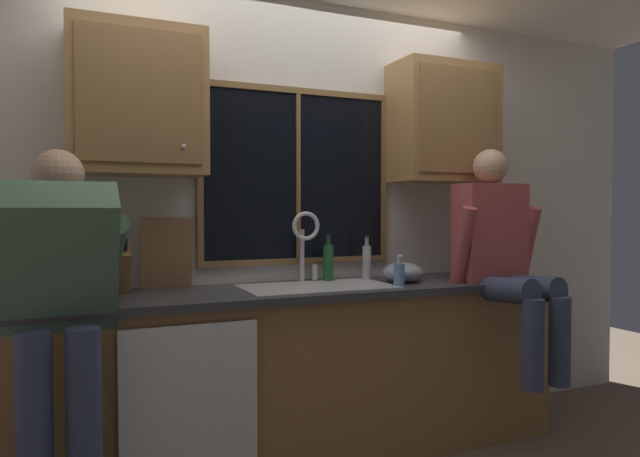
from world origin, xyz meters
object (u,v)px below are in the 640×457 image
Objects in this scene: person_standing at (59,301)px; cutting_board at (167,253)px; knife_block at (117,272)px; mixing_bowl at (403,273)px; bottle_green_glass at (367,261)px; person_sitting_on_counter at (502,250)px; soap_dispenser at (399,274)px; bottle_tall_clear at (328,261)px.

person_standing is 0.75m from cutting_board.
knife_block is at bearing -162.08° from cutting_board.
person_standing reaches higher than cutting_board.
mixing_bowl is 0.23m from bottle_green_glass.
bottle_green_glass is at bearing -2.34° from cutting_board.
person_sitting_on_counter reaches higher than soap_dispenser.
soap_dispenser is at bearing -85.52° from bottle_green_glass.
soap_dispenser is 0.63× the size of bottle_tall_clear.
person_standing is 1.71m from bottle_green_glass.
mixing_bowl is at bearing -52.63° from bottle_green_glass.
person_standing reaches higher than bottle_green_glass.
soap_dispenser is at bearing 5.82° from person_standing.
person_standing reaches higher than soap_dispenser.
person_standing is 1.50m from bottle_tall_clear.
mixing_bowl is (1.78, 0.31, 0.00)m from person_standing.
mixing_bowl is 0.18m from soap_dispenser.
bottle_green_glass is (-0.14, 0.18, 0.05)m from mixing_bowl.
mixing_bowl is 1.38× the size of soap_dispenser.
knife_block reaches higher than bottle_tall_clear.
cutting_board is 2.22× the size of soap_dispenser.
knife_block is 1.19× the size of bottle_tall_clear.
soap_dispenser is (1.42, -0.29, -0.04)m from knife_block.
knife_block is 0.85× the size of cutting_board.
bottle_tall_clear is (-0.26, 0.36, 0.05)m from soap_dispenser.
knife_block is at bearing 168.78° from person_sitting_on_counter.
soap_dispenser is 0.44m from bottle_tall_clear.
cutting_board reaches higher than mixing_bowl.
soap_dispenser is 0.33m from bottle_green_glass.
mixing_bowl is at bearing 9.97° from person_standing.
knife_block is 1.39m from bottle_green_glass.
knife_block reaches higher than bottle_green_glass.
person_sitting_on_counter reaches higher than person_standing.
cutting_board is at bearing 177.66° from bottle_green_glass.
person_standing is at bearing -159.52° from bottle_tall_clear.
mixing_bowl is at bearing -29.71° from bottle_tall_clear.
cutting_board is at bearing 17.92° from knife_block.
bottle_green_glass is (1.64, 0.49, 0.06)m from person_standing.
cutting_board is 0.91m from bottle_tall_clear.
mixing_bowl is at bearing -5.47° from knife_block.
person_sitting_on_counter is 0.57m from mixing_bowl.
person_standing is at bearing -170.03° from mixing_bowl.
person_standing reaches higher than bottle_tall_clear.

